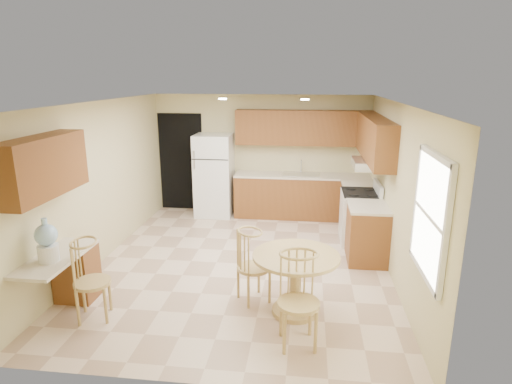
# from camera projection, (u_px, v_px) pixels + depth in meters

# --- Properties ---
(floor) EXTENTS (5.50, 5.50, 0.00)m
(floor) POSITION_uv_depth(u_px,v_px,m) (242.00, 264.00, 6.75)
(floor) COLOR beige
(floor) RESTS_ON ground
(ceiling) EXTENTS (4.50, 5.50, 0.02)m
(ceiling) POSITION_uv_depth(u_px,v_px,m) (241.00, 103.00, 6.09)
(ceiling) COLOR white
(ceiling) RESTS_ON wall_back
(wall_back) EXTENTS (4.50, 0.02, 2.50)m
(wall_back) POSITION_uv_depth(u_px,v_px,m) (261.00, 155.00, 9.05)
(wall_back) COLOR #C6BA85
(wall_back) RESTS_ON floor
(wall_front) EXTENTS (4.50, 0.02, 2.50)m
(wall_front) POSITION_uv_depth(u_px,v_px,m) (194.00, 265.00, 3.79)
(wall_front) COLOR #C6BA85
(wall_front) RESTS_ON floor
(wall_left) EXTENTS (0.02, 5.50, 2.50)m
(wall_left) POSITION_uv_depth(u_px,v_px,m) (99.00, 183.00, 6.68)
(wall_left) COLOR #C6BA85
(wall_left) RESTS_ON floor
(wall_right) EXTENTS (0.02, 5.50, 2.50)m
(wall_right) POSITION_uv_depth(u_px,v_px,m) (396.00, 192.00, 6.16)
(wall_right) COLOR #C6BA85
(wall_right) RESTS_ON floor
(doorway) EXTENTS (0.90, 0.02, 2.10)m
(doorway) POSITION_uv_depth(u_px,v_px,m) (181.00, 162.00, 9.29)
(doorway) COLOR black
(doorway) RESTS_ON floor
(base_cab_back) EXTENTS (2.75, 0.60, 0.87)m
(base_cab_back) POSITION_uv_depth(u_px,v_px,m) (301.00, 197.00, 8.88)
(base_cab_back) COLOR brown
(base_cab_back) RESTS_ON floor
(counter_back) EXTENTS (2.75, 0.63, 0.04)m
(counter_back) POSITION_uv_depth(u_px,v_px,m) (302.00, 175.00, 8.76)
(counter_back) COLOR beige
(counter_back) RESTS_ON base_cab_back
(base_cab_right_a) EXTENTS (0.60, 0.59, 0.87)m
(base_cab_right_a) POSITION_uv_depth(u_px,v_px,m) (357.00, 207.00, 8.19)
(base_cab_right_a) COLOR brown
(base_cab_right_a) RESTS_ON floor
(counter_right_a) EXTENTS (0.63, 0.59, 0.04)m
(counter_right_a) POSITION_uv_depth(u_px,v_px,m) (359.00, 184.00, 8.06)
(counter_right_a) COLOR beige
(counter_right_a) RESTS_ON base_cab_right_a
(base_cab_right_b) EXTENTS (0.60, 0.80, 0.87)m
(base_cab_right_b) POSITION_uv_depth(u_px,v_px,m) (367.00, 234.00, 6.79)
(base_cab_right_b) COLOR brown
(base_cab_right_b) RESTS_ON floor
(counter_right_b) EXTENTS (0.63, 0.80, 0.04)m
(counter_right_b) POSITION_uv_depth(u_px,v_px,m) (369.00, 207.00, 6.67)
(counter_right_b) COLOR beige
(counter_right_b) RESTS_ON base_cab_right_b
(upper_cab_back) EXTENTS (2.75, 0.33, 0.70)m
(upper_cab_back) POSITION_uv_depth(u_px,v_px,m) (303.00, 128.00, 8.63)
(upper_cab_back) COLOR brown
(upper_cab_back) RESTS_ON wall_back
(upper_cab_right) EXTENTS (0.33, 2.42, 0.70)m
(upper_cab_right) POSITION_uv_depth(u_px,v_px,m) (375.00, 138.00, 7.18)
(upper_cab_right) COLOR brown
(upper_cab_right) RESTS_ON wall_right
(upper_cab_left) EXTENTS (0.33, 1.40, 0.70)m
(upper_cab_left) POSITION_uv_depth(u_px,v_px,m) (43.00, 167.00, 4.97)
(upper_cab_left) COLOR brown
(upper_cab_left) RESTS_ON wall_left
(sink) EXTENTS (0.78, 0.44, 0.01)m
(sink) POSITION_uv_depth(u_px,v_px,m) (301.00, 174.00, 8.76)
(sink) COLOR silver
(sink) RESTS_ON counter_back
(range_hood) EXTENTS (0.50, 0.76, 0.14)m
(range_hood) POSITION_uv_depth(u_px,v_px,m) (368.00, 164.00, 7.27)
(range_hood) COLOR silver
(range_hood) RESTS_ON upper_cab_right
(desk_pedestal) EXTENTS (0.48, 0.42, 0.72)m
(desk_pedestal) POSITION_uv_depth(u_px,v_px,m) (77.00, 273.00, 5.62)
(desk_pedestal) COLOR brown
(desk_pedestal) RESTS_ON floor
(desk_top) EXTENTS (0.50, 1.20, 0.04)m
(desk_top) POSITION_uv_depth(u_px,v_px,m) (57.00, 258.00, 5.16)
(desk_top) COLOR beige
(desk_top) RESTS_ON desk_pedestal
(window) EXTENTS (0.06, 1.12, 1.30)m
(window) POSITION_uv_depth(u_px,v_px,m) (431.00, 216.00, 4.32)
(window) COLOR white
(window) RESTS_ON wall_right
(can_light_a) EXTENTS (0.14, 0.14, 0.02)m
(can_light_a) POSITION_uv_depth(u_px,v_px,m) (223.00, 99.00, 7.30)
(can_light_a) COLOR white
(can_light_a) RESTS_ON ceiling
(can_light_b) EXTENTS (0.14, 0.14, 0.02)m
(can_light_b) POSITION_uv_depth(u_px,v_px,m) (305.00, 99.00, 7.14)
(can_light_b) COLOR white
(can_light_b) RESTS_ON ceiling
(refrigerator) EXTENTS (0.75, 0.73, 1.71)m
(refrigerator) POSITION_uv_depth(u_px,v_px,m) (214.00, 175.00, 8.93)
(refrigerator) COLOR white
(refrigerator) RESTS_ON floor
(stove) EXTENTS (0.65, 0.76, 1.09)m
(stove) POSITION_uv_depth(u_px,v_px,m) (360.00, 217.00, 7.53)
(stove) COLOR white
(stove) RESTS_ON floor
(dining_table) EXTENTS (1.06, 1.06, 0.78)m
(dining_table) POSITION_uv_depth(u_px,v_px,m) (296.00, 275.00, 5.23)
(dining_table) COLOR tan
(dining_table) RESTS_ON floor
(chair_table_a) EXTENTS (0.43, 0.54, 0.97)m
(chair_table_a) POSITION_uv_depth(u_px,v_px,m) (253.00, 261.00, 5.42)
(chair_table_a) COLOR tan
(chair_table_a) RESTS_ON floor
(chair_table_b) EXTENTS (0.47, 0.48, 1.05)m
(chair_table_b) POSITION_uv_depth(u_px,v_px,m) (299.00, 296.00, 4.47)
(chair_table_b) COLOR tan
(chair_table_b) RESTS_ON floor
(chair_desk) EXTENTS (0.44, 0.57, 0.99)m
(chair_desk) POSITION_uv_depth(u_px,v_px,m) (87.00, 276.00, 5.00)
(chair_desk) COLOR tan
(chair_desk) RESTS_ON floor
(water_crock) EXTENTS (0.26, 0.26, 0.53)m
(water_crock) POSITION_uv_depth(u_px,v_px,m) (47.00, 242.00, 4.95)
(water_crock) COLOR white
(water_crock) RESTS_ON desk_top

